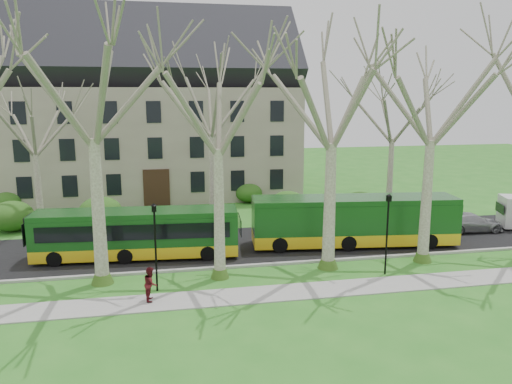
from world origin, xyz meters
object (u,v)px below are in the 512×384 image
(bus_lead, at_px, (137,233))
(sedan, at_px, (470,222))
(pedestrian_b, at_px, (151,284))
(bus_follow, at_px, (354,220))

(bus_lead, relative_size, sedan, 2.59)
(pedestrian_b, bearing_deg, sedan, -66.20)
(pedestrian_b, bearing_deg, bus_lead, 11.40)
(bus_lead, distance_m, bus_follow, 13.36)
(bus_lead, height_order, pedestrian_b, bus_lead)
(bus_follow, bearing_deg, bus_lead, -174.09)
(sedan, bearing_deg, bus_lead, 95.39)
(bus_follow, xyz_separation_m, pedestrian_b, (-12.52, -6.36, -0.79))
(bus_lead, bearing_deg, bus_follow, 3.81)
(bus_lead, xyz_separation_m, sedan, (22.55, 1.32, -0.80))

